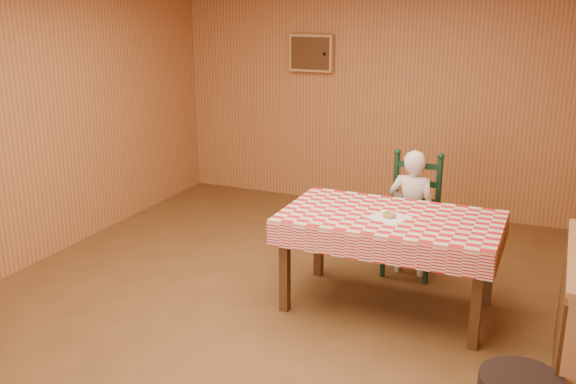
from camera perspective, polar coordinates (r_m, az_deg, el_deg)
The scene contains 7 objects.
ground at distance 5.03m, azimuth -0.93°, elevation -11.02°, with size 6.00×6.00×0.00m, color brown.
cabin_walls at distance 4.97m, azimuth 1.53°, elevation 10.75°, with size 5.10×6.05×2.65m.
dining_table at distance 4.97m, azimuth 9.08°, elevation -2.96°, with size 1.66×0.96×0.77m.
ladder_chair at distance 5.75m, azimuth 11.00°, elevation -2.23°, with size 0.44×0.40×1.08m.
seated_child at distance 5.68m, azimuth 10.91°, elevation -1.84°, with size 0.41×0.27×1.12m, color silver.
napkin at distance 4.89m, azimuth 8.97°, elevation -2.22°, with size 0.26×0.26×0.00m, color white.
donut at distance 4.89m, azimuth 8.98°, elevation -2.01°, with size 0.10×0.10×0.04m, color #BE8D44.
Camera 1 is at (1.85, -4.05, 2.35)m, focal length 40.00 mm.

